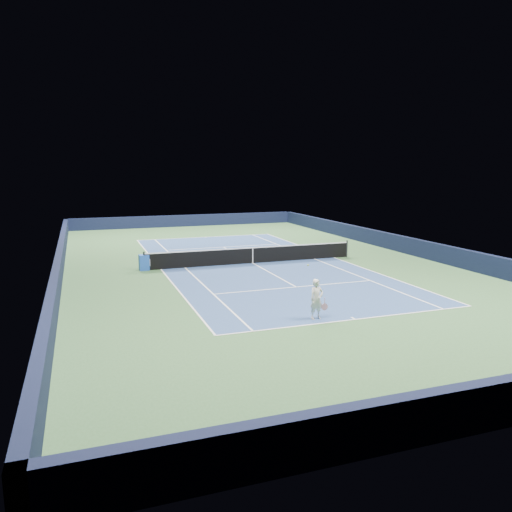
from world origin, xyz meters
name	(u,v)px	position (x,y,z in m)	size (l,w,h in m)	color
ground	(253,263)	(0.00, 0.00, 0.00)	(40.00, 40.00, 0.00)	#325830
wall_far	(185,221)	(0.00, 19.82, 0.55)	(22.00, 0.35, 1.10)	#101632
wall_right	(405,245)	(10.82, 0.00, 0.55)	(0.35, 40.00, 1.10)	black
wall_left	(59,266)	(-10.82, 0.00, 0.55)	(0.35, 40.00, 1.10)	#111733
court_surface	(253,263)	(0.00, 0.00, 0.00)	(10.97, 23.77, 0.01)	navy
baseline_far	(205,237)	(0.00, 11.88, 0.01)	(10.97, 0.08, 0.00)	white
baseline_near	(355,319)	(0.00, -11.88, 0.01)	(10.97, 0.08, 0.00)	white
sideline_doubles_right	(334,258)	(5.49, 0.00, 0.01)	(0.08, 23.77, 0.00)	white
sideline_doubles_left	(161,269)	(-5.49, 0.00, 0.01)	(0.08, 23.77, 0.00)	white
sideline_singles_right	(314,259)	(4.12, 0.00, 0.01)	(0.08, 23.77, 0.00)	white
sideline_singles_left	(185,268)	(-4.12, 0.00, 0.01)	(0.08, 23.77, 0.00)	white
service_line_far	(224,247)	(0.00, 6.40, 0.01)	(8.23, 0.08, 0.00)	white
service_line_near	(296,287)	(0.00, -6.40, 0.01)	(8.23, 0.08, 0.00)	white
center_service_line	(253,263)	(0.00, 0.00, 0.01)	(0.08, 12.80, 0.00)	white
center_mark_far	(206,237)	(0.00, 11.73, 0.01)	(0.08, 0.30, 0.00)	white
center_mark_near	(353,318)	(0.00, -11.73, 0.01)	(0.08, 0.30, 0.00)	white
tennis_net	(253,255)	(0.00, 0.00, 0.50)	(12.90, 0.10, 1.07)	black
sponsor_cube	(144,262)	(-6.40, 0.12, 0.44)	(0.59, 0.50, 0.87)	blue
tennis_player	(317,299)	(-1.36, -11.31, 0.78)	(0.76, 1.26, 1.93)	silver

